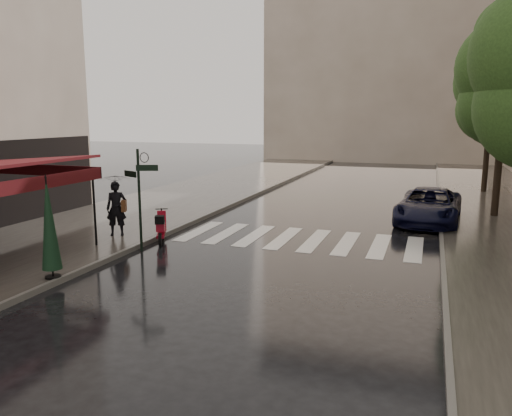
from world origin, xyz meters
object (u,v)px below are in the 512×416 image
Objects in this scene: parasol_back at (49,224)px; scooter at (161,228)px; parked_car at (429,206)px; pedestrian_with_umbrella at (115,185)px.

scooter is at bearing 83.74° from parasol_back.
parked_car is 1.90× the size of parasol_back.
pedestrian_with_umbrella is at bearing -143.56° from parked_car.
parked_car is (8.17, 6.08, 0.20)m from scooter.
parked_car is at bearing 10.40° from scooter.
parasol_back is at bearing -125.03° from parked_car.
parasol_back is (1.15, -4.37, -0.32)m from pedestrian_with_umbrella.
pedestrian_with_umbrella reaches higher than parked_car.
parked_car is (9.80, 6.12, -1.13)m from pedestrian_with_umbrella.
pedestrian_with_umbrella is 2.11m from scooter.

